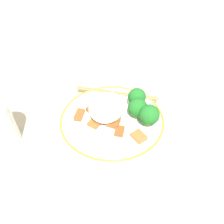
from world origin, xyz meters
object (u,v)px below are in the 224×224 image
Objects in this scene: broccoli_back_left at (149,115)px; chopsticks at (116,93)px; broccoli_back_right at (137,97)px; broccoli_back_center at (138,108)px; plate at (112,120)px.

broccoli_back_left is 0.25× the size of chopsticks.
chopsticks is at bearing 159.22° from broccoli_back_right.
chopsticks is (-0.08, 0.06, -0.02)m from broccoli_back_center.
broccoli_back_center is (-0.03, 0.01, -0.00)m from broccoli_back_left.
plate is at bearing -168.18° from broccoli_back_left.
broccoli_back_right is 0.08m from chopsticks.
broccoli_back_center is 0.23× the size of chopsticks.
plate is at bearing -71.83° from chopsticks.
broccoli_back_left reaches higher than chopsticks.
broccoli_back_right is 0.24× the size of chopsticks.
chopsticks reaches higher than plate.
plate is at bearing -120.07° from broccoli_back_right.
broccoli_back_center reaches higher than plate.
broccoli_back_right is (-0.01, 0.03, 0.00)m from broccoli_back_center.
broccoli_back_left is at bearing -32.20° from chopsticks.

